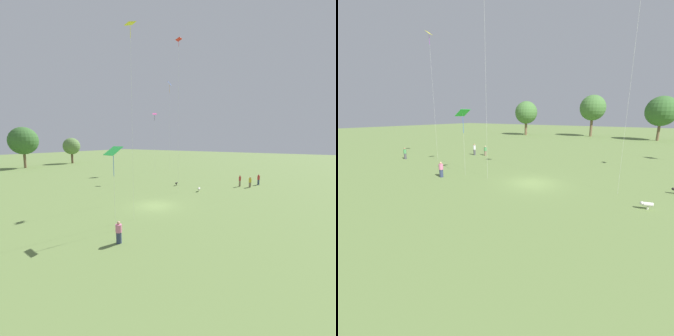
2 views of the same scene
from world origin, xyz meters
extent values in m
plane|color=olive|center=(0.00, 0.00, 0.00)|extent=(240.00, 240.00, 0.00)
cylinder|color=brown|center=(-26.45, 46.42, 2.25)|extent=(0.79, 0.79, 4.49)
sphere|color=#477538|center=(-26.45, 46.42, 7.14)|extent=(7.06, 7.06, 7.06)
cylinder|color=brown|center=(-7.67, 53.04, 2.83)|extent=(0.75, 0.75, 5.66)
sphere|color=#477538|center=(-7.67, 53.04, 8.44)|extent=(7.44, 7.44, 7.44)
cylinder|color=brown|center=(9.38, 50.34, 2.28)|extent=(0.63, 0.63, 4.55)
sphere|color=#38662D|center=(9.38, 50.34, 7.29)|extent=(7.30, 7.30, 7.30)
cylinder|color=#847056|center=(-13.29, 9.29, 0.38)|extent=(0.51, 0.51, 0.77)
cylinder|color=#4C9956|center=(-13.29, 9.29, 1.05)|extent=(0.60, 0.60, 0.56)
sphere|color=tan|center=(-13.29, 9.29, 1.45)|extent=(0.24, 0.24, 0.24)
cylinder|color=#333D5B|center=(-8.98, -3.32, 0.41)|extent=(0.40, 0.40, 0.82)
cylinder|color=pink|center=(-8.98, -3.32, 1.11)|extent=(0.47, 0.47, 0.58)
sphere|color=tan|center=(-8.98, -3.32, 1.52)|extent=(0.24, 0.24, 0.24)
cylinder|color=#4C4C51|center=(-21.24, 0.39, 0.42)|extent=(0.39, 0.39, 0.83)
cylinder|color=#4C9956|center=(-21.24, 0.39, 1.13)|extent=(0.46, 0.46, 0.60)
sphere|color=#A87A56|center=(-21.24, 0.39, 1.55)|extent=(0.24, 0.24, 0.24)
cylinder|color=#4C4C51|center=(-15.00, 8.62, 0.45)|extent=(0.34, 0.34, 0.91)
cylinder|color=white|center=(-15.00, 8.62, 1.24)|extent=(0.41, 0.41, 0.66)
sphere|color=#A87A56|center=(-15.00, 8.62, 1.69)|extent=(0.24, 0.24, 0.24)
cube|color=yellow|center=(-16.40, 2.34, 16.48)|extent=(0.80, 0.88, 0.44)
cylinder|color=purple|center=(-16.40, 2.34, 15.70)|extent=(0.04, 0.04, 1.11)
cylinder|color=silver|center=(-16.40, 2.34, 8.24)|extent=(0.01, 0.01, 16.48)
cube|color=green|center=(-7.44, -1.37, 6.57)|extent=(1.19, 1.35, 0.69)
cylinder|color=blue|center=(-7.44, -1.37, 5.36)|extent=(0.04, 0.04, 1.67)
cylinder|color=silver|center=(-7.44, -1.37, 3.29)|extent=(0.01, 0.01, 6.57)
cylinder|color=silver|center=(-4.70, -0.95, 8.62)|extent=(0.01, 0.01, 17.25)
cylinder|color=silver|center=(7.19, 1.24, 10.34)|extent=(0.01, 0.01, 20.67)
sphere|color=black|center=(10.96, 3.87, 0.42)|extent=(0.23, 0.23, 0.23)
cylinder|color=silver|center=(9.39, -1.02, 0.38)|extent=(0.66, 0.45, 0.29)
sphere|color=silver|center=(9.02, -1.13, 0.42)|extent=(0.26, 0.26, 0.26)
cylinder|color=silver|center=(9.39, -1.02, 0.12)|extent=(0.13, 0.13, 0.23)
camera|label=1|loc=(-20.02, -14.74, 7.40)|focal=24.00mm
camera|label=2|loc=(9.32, -18.41, 6.34)|focal=24.00mm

